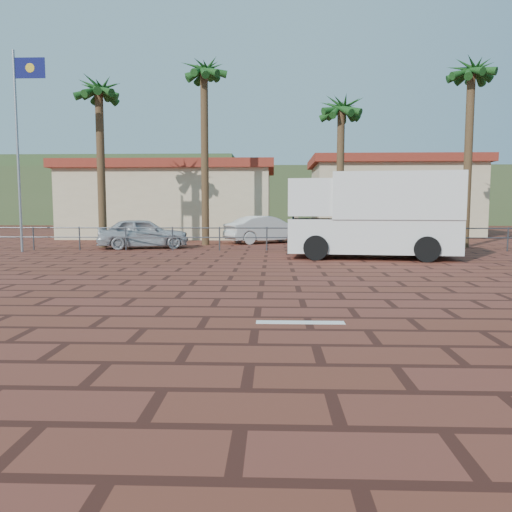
{
  "coord_description": "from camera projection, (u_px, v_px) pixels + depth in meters",
  "views": [
    {
      "loc": [
        0.26,
        -8.97,
        1.82
      ],
      "look_at": [
        -0.09,
        1.44,
        0.8
      ],
      "focal_mm": 35.0,
      "sensor_mm": 36.0,
      "label": 1
    }
  ],
  "objects": [
    {
      "name": "ground",
      "position": [
        258.0,
        307.0,
        9.11
      ],
      "size": [
        120.0,
        120.0,
        0.0
      ],
      "primitive_type": "plane",
      "color": "maroon",
      "rests_on": "ground"
    },
    {
      "name": "paint_stripe",
      "position": [
        300.0,
        322.0,
        7.89
      ],
      "size": [
        1.4,
        0.22,
        0.01
      ],
      "primitive_type": "cube",
      "color": "white",
      "rests_on": "ground"
    },
    {
      "name": "guardrail",
      "position": [
        267.0,
        234.0,
        20.98
      ],
      "size": [
        24.06,
        0.06,
        1.0
      ],
      "color": "#47494F",
      "rests_on": "ground"
    },
    {
      "name": "flagpole",
      "position": [
        20.0,
        137.0,
        19.94
      ],
      "size": [
        1.3,
        0.1,
        8.0
      ],
      "color": "gray",
      "rests_on": "ground"
    },
    {
      "name": "palm_far_left",
      "position": [
        99.0,
        94.0,
        22.13
      ],
      "size": [
        2.4,
        2.4,
        8.25
      ],
      "color": "brown",
      "rests_on": "ground"
    },
    {
      "name": "palm_left",
      "position": [
        204.0,
        76.0,
        23.36
      ],
      "size": [
        2.4,
        2.4,
        9.45
      ],
      "color": "brown",
      "rests_on": "ground"
    },
    {
      "name": "palm_center",
      "position": [
        341.0,
        112.0,
        23.79
      ],
      "size": [
        2.4,
        2.4,
        7.75
      ],
      "color": "brown",
      "rests_on": "ground"
    },
    {
      "name": "palm_right",
      "position": [
        471.0,
        76.0,
        21.99
      ],
      "size": [
        2.4,
        2.4,
        9.05
      ],
      "color": "brown",
      "rests_on": "ground"
    },
    {
      "name": "building_west",
      "position": [
        172.0,
        200.0,
        30.98
      ],
      "size": [
        12.6,
        7.6,
        4.5
      ],
      "color": "beige",
      "rests_on": "ground"
    },
    {
      "name": "building_east",
      "position": [
        392.0,
        196.0,
        32.46
      ],
      "size": [
        10.6,
        6.6,
        5.0
      ],
      "color": "beige",
      "rests_on": "ground"
    },
    {
      "name": "hill_front",
      "position": [
        271.0,
        197.0,
        58.55
      ],
      "size": [
        70.0,
        18.0,
        6.0
      ],
      "primitive_type": "cube",
      "color": "#384C28",
      "rests_on": "ground"
    },
    {
      "name": "hill_back",
      "position": [
        103.0,
        191.0,
        65.18
      ],
      "size": [
        35.0,
        14.0,
        8.0
      ],
      "primitive_type": "cube",
      "color": "#384C28",
      "rests_on": "ground"
    },
    {
      "name": "campervan",
      "position": [
        374.0,
        214.0,
        17.87
      ],
      "size": [
        6.1,
        3.19,
        3.03
      ],
      "rotation": [
        0.0,
        0.0,
        -0.13
      ],
      "color": "silver",
      "rests_on": "ground"
    },
    {
      "name": "car_silver",
      "position": [
        143.0,
        233.0,
        22.16
      ],
      "size": [
        4.26,
        2.61,
        1.35
      ],
      "primitive_type": "imported",
      "rotation": [
        0.0,
        0.0,
        1.84
      ],
      "color": "#ACAFB4",
      "rests_on": "ground"
    },
    {
      "name": "car_white",
      "position": [
        266.0,
        229.0,
        25.46
      ],
      "size": [
        4.38,
        3.32,
        1.38
      ],
      "primitive_type": "imported",
      "rotation": [
        0.0,
        0.0,
        2.08
      ],
      "color": "silver",
      "rests_on": "ground"
    }
  ]
}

